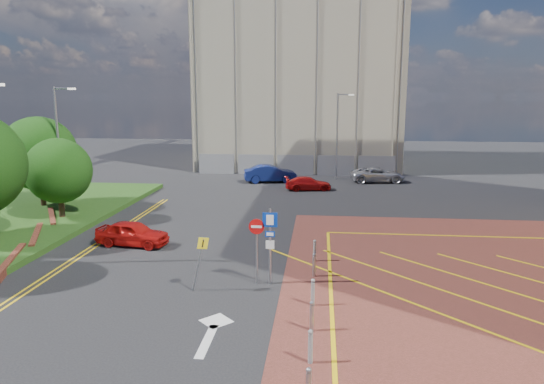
# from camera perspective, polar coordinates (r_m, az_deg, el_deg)

# --- Properties ---
(ground) EXTENTS (140.00, 140.00, 0.00)m
(ground) POSITION_cam_1_polar(r_m,az_deg,el_deg) (19.64, -2.02, -11.75)
(ground) COLOR black
(ground) RESTS_ON ground
(retaining_wall) EXTENTS (6.06, 20.33, 0.40)m
(retaining_wall) POSITION_cam_1_polar(r_m,az_deg,el_deg) (25.62, -28.73, -7.17)
(retaining_wall) COLOR brown
(retaining_wall) RESTS_ON ground
(tree_c) EXTENTS (4.00, 4.00, 4.90)m
(tree_c) POSITION_cam_1_polar(r_m,az_deg,el_deg) (32.48, -23.82, 2.30)
(tree_c) COLOR #3D2B1C
(tree_c) RESTS_ON grass_bed
(tree_d) EXTENTS (5.00, 5.00, 6.08)m
(tree_d) POSITION_cam_1_polar(r_m,az_deg,el_deg) (36.49, -25.72, 4.08)
(tree_d) COLOR #3D2B1C
(tree_d) RESTS_ON grass_bed
(lamp_left_far) EXTENTS (1.53, 0.16, 8.00)m
(lamp_left_far) POSITION_cam_1_polar(r_m,az_deg,el_deg) (34.50, -23.73, 5.22)
(lamp_left_far) COLOR #9EA0A8
(lamp_left_far) RESTS_ON grass_bed
(lamp_back) EXTENTS (1.53, 0.16, 8.00)m
(lamp_back) POSITION_cam_1_polar(r_m,az_deg,el_deg) (46.08, 7.77, 6.92)
(lamp_back) COLOR #9EA0A8
(lamp_back) RESTS_ON ground
(sign_cluster) EXTENTS (1.17, 0.12, 3.20)m
(sign_cluster) POSITION_cam_1_polar(r_m,az_deg,el_deg) (19.87, -0.82, -5.49)
(sign_cluster) COLOR #9EA0A8
(sign_cluster) RESTS_ON ground
(warning_sign) EXTENTS (0.71, 0.41, 2.25)m
(warning_sign) POSITION_cam_1_polar(r_m,az_deg,el_deg) (19.49, -8.47, -7.56)
(warning_sign) COLOR #9EA0A8
(warning_sign) RESTS_ON ground
(bollard_row) EXTENTS (0.14, 11.14, 0.90)m
(bollard_row) POSITION_cam_1_polar(r_m,az_deg,el_deg) (17.77, 4.78, -12.69)
(bollard_row) COLOR #9EA0A8
(bollard_row) RESTS_ON forecourt
(construction_building) EXTENTS (21.20, 19.20, 22.00)m
(construction_building) POSITION_cam_1_polar(r_m,az_deg,el_deg) (58.09, 3.39, 14.39)
(construction_building) COLOR #A9A18A
(construction_building) RESTS_ON ground
(construction_fence) EXTENTS (21.60, 0.06, 2.00)m
(construction_fence) POSITION_cam_1_polar(r_m,az_deg,el_deg) (48.41, 3.94, 3.19)
(construction_fence) COLOR gray
(construction_fence) RESTS_ON ground
(car_red_left) EXTENTS (3.94, 1.96, 1.29)m
(car_red_left) POSITION_cam_1_polar(r_m,az_deg,el_deg) (26.39, -16.10, -4.69)
(car_red_left) COLOR red
(car_red_left) RESTS_ON ground
(car_blue_back) EXTENTS (5.02, 2.66, 1.57)m
(car_blue_back) POSITION_cam_1_polar(r_m,az_deg,el_deg) (44.18, -0.20, 2.18)
(car_blue_back) COLOR navy
(car_blue_back) RESTS_ON ground
(car_red_back) EXTENTS (4.03, 2.15, 1.11)m
(car_red_back) POSITION_cam_1_polar(r_m,az_deg,el_deg) (40.53, 4.29, 1.01)
(car_red_back) COLOR red
(car_red_back) RESTS_ON ground
(car_silver_back) EXTENTS (5.15, 2.86, 1.36)m
(car_silver_back) POSITION_cam_1_polar(r_m,az_deg,el_deg) (45.26, 12.31, 2.00)
(car_silver_back) COLOR #AAABB1
(car_silver_back) RESTS_ON ground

